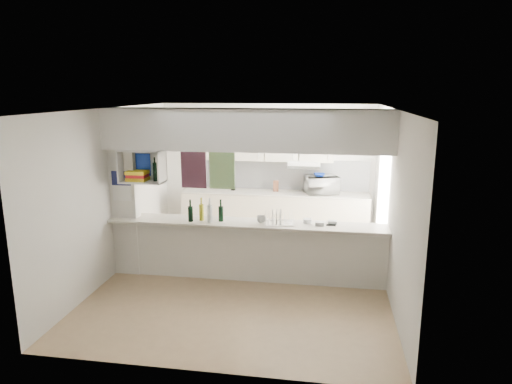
% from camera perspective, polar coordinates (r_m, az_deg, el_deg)
% --- Properties ---
extents(floor, '(4.80, 4.80, 0.00)m').
position_cam_1_polar(floor, '(7.18, -1.28, -10.83)').
color(floor, '#A0815D').
rests_on(floor, ground).
extents(ceiling, '(4.80, 4.80, 0.00)m').
position_cam_1_polar(ceiling, '(6.59, -1.40, 10.38)').
color(ceiling, white).
rests_on(ceiling, wall_back).
extents(wall_back, '(4.20, 0.00, 4.20)m').
position_cam_1_polar(wall_back, '(9.09, 1.38, 2.78)').
color(wall_back, silver).
rests_on(wall_back, floor).
extents(wall_left, '(0.00, 4.80, 4.80)m').
position_cam_1_polar(wall_left, '(7.43, -17.48, -0.06)').
color(wall_left, silver).
rests_on(wall_left, floor).
extents(wall_right, '(0.00, 4.80, 4.80)m').
position_cam_1_polar(wall_right, '(6.72, 16.56, -1.30)').
color(wall_right, silver).
rests_on(wall_right, floor).
extents(servery_partition, '(4.20, 0.50, 2.60)m').
position_cam_1_polar(servery_partition, '(6.73, -2.81, 2.35)').
color(servery_partition, silver).
rests_on(servery_partition, floor).
extents(cubby_shelf, '(0.65, 0.35, 0.50)m').
position_cam_1_polar(cubby_shelf, '(7.07, -14.05, 2.92)').
color(cubby_shelf, white).
rests_on(cubby_shelf, bulkhead).
extents(kitchen_run, '(3.60, 0.63, 2.24)m').
position_cam_1_polar(kitchen_run, '(8.91, 2.16, -0.55)').
color(kitchen_run, beige).
rests_on(kitchen_run, floor).
extents(microwave, '(0.71, 0.59, 0.33)m').
position_cam_1_polar(microwave, '(8.79, 8.21, 0.89)').
color(microwave, white).
rests_on(microwave, bench_top).
extents(bowl, '(0.23, 0.23, 0.06)m').
position_cam_1_polar(bowl, '(8.73, 7.92, 2.13)').
color(bowl, '#0D2A99').
rests_on(bowl, microwave).
extents(dish_rack, '(0.46, 0.37, 0.22)m').
position_cam_1_polar(dish_rack, '(6.78, 2.91, -3.23)').
color(dish_rack, silver).
rests_on(dish_rack, breakfast_bar).
extents(cup, '(0.16, 0.16, 0.11)m').
position_cam_1_polar(cup, '(6.77, 0.65, -3.41)').
color(cup, white).
rests_on(cup, dish_rack).
extents(wine_bottles, '(0.52, 0.15, 0.37)m').
position_cam_1_polar(wine_bottles, '(6.91, -6.30, -2.60)').
color(wine_bottles, black).
rests_on(wine_bottles, breakfast_bar).
extents(plastic_tubs, '(0.50, 0.21, 0.06)m').
position_cam_1_polar(plastic_tubs, '(6.82, 7.77, -3.75)').
color(plastic_tubs, silver).
rests_on(plastic_tubs, breakfast_bar).
extents(utensil_jar, '(0.09, 0.09, 0.13)m').
position_cam_1_polar(utensil_jar, '(9.01, -2.89, 0.65)').
color(utensil_jar, black).
rests_on(utensil_jar, bench_top).
extents(knife_block, '(0.11, 0.09, 0.21)m').
position_cam_1_polar(knife_block, '(8.90, 2.50, 0.75)').
color(knife_block, '#58311E').
rests_on(knife_block, bench_top).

